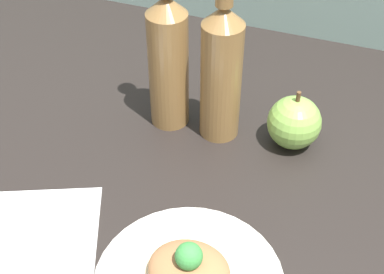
% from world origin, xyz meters
% --- Properties ---
extents(ground_plane, '(1.80, 1.10, 0.04)m').
position_xyz_m(ground_plane, '(0.00, 0.00, -0.02)').
color(ground_plane, black).
extents(plated_food, '(0.16, 0.16, 0.06)m').
position_xyz_m(plated_food, '(0.08, -0.12, 0.03)').
color(plated_food, beige).
rests_on(plated_food, plate).
extents(cider_bottle_left, '(0.06, 0.06, 0.31)m').
position_xyz_m(cider_bottle_left, '(-0.07, 0.17, 0.12)').
color(cider_bottle_left, olive).
rests_on(cider_bottle_left, ground_plane).
extents(cider_bottle_right, '(0.06, 0.06, 0.31)m').
position_xyz_m(cider_bottle_right, '(0.02, 0.17, 0.12)').
color(cider_bottle_right, olive).
rests_on(cider_bottle_right, ground_plane).
extents(apple, '(0.08, 0.08, 0.10)m').
position_xyz_m(apple, '(0.14, 0.19, 0.04)').
color(apple, '#84B74C').
rests_on(apple, ground_plane).
extents(napkin, '(0.21, 0.21, 0.01)m').
position_xyz_m(napkin, '(-0.14, -0.11, 0.00)').
color(napkin, white).
rests_on(napkin, ground_plane).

